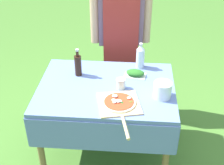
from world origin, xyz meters
name	(u,v)px	position (x,y,z in m)	size (l,w,h in m)	color
ground_plane	(107,150)	(0.00, 0.00, 0.00)	(12.00, 12.00, 0.00)	#477A2D
prep_table	(106,96)	(0.00, 0.00, 0.64)	(1.16, 0.87, 0.74)	#607AB7
person_cook	(121,29)	(0.08, 0.74, 0.95)	(0.60, 0.23, 1.60)	#70604C
pizza_on_peel	(119,104)	(0.12, -0.25, 0.76)	(0.38, 0.58, 0.05)	#D1B27F
oil_bottle	(78,65)	(-0.26, 0.17, 0.84)	(0.06, 0.06, 0.25)	black
water_bottle	(140,56)	(0.28, 0.34, 0.86)	(0.08, 0.08, 0.24)	silver
herb_container	(135,73)	(0.24, 0.19, 0.77)	(0.20, 0.14, 0.06)	silver
mixing_tub	(163,90)	(0.46, -0.11, 0.81)	(0.14, 0.14, 0.13)	silver
sauce_jar	(121,84)	(0.12, -0.02, 0.78)	(0.08, 0.08, 0.09)	silver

